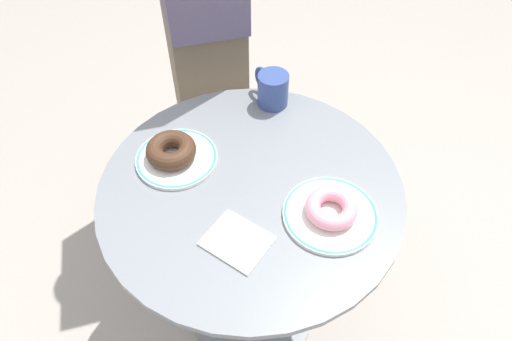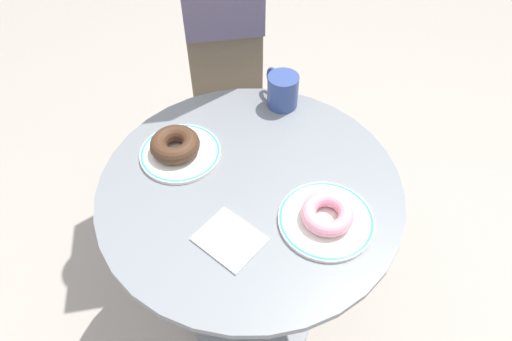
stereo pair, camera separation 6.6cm
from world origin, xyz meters
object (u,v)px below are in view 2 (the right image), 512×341
object	(u,v)px
cafe_table	(251,241)
person_figure	(219,17)
donut_chocolate	(175,144)
coffee_mug	(282,90)
plate_right	(326,220)
paper_napkin	(230,239)
donut_pink_frosted	(327,214)
plate_left	(180,153)

from	to	relation	value
cafe_table	person_figure	bearing A→B (deg)	138.62
donut_chocolate	coffee_mug	bearing A→B (deg)	74.66
cafe_table	donut_chocolate	world-z (taller)	donut_chocolate
plate_right	donut_chocolate	distance (m)	0.41
paper_napkin	person_figure	world-z (taller)	person_figure
coffee_mug	donut_pink_frosted	bearing A→B (deg)	-39.20
cafe_table	donut_pink_frosted	world-z (taller)	donut_pink_frosted
donut_pink_frosted	coffee_mug	distance (m)	0.41
plate_left	cafe_table	bearing A→B (deg)	9.90
donut_chocolate	person_figure	xyz separation A→B (m)	(-0.25, 0.44, 0.06)
plate_left	person_figure	size ratio (longest dim) A/B	0.12
donut_chocolate	donut_pink_frosted	world-z (taller)	donut_chocolate
donut_chocolate	plate_left	bearing A→B (deg)	27.45
cafe_table	person_figure	xyz separation A→B (m)	(-0.46, 0.40, 0.35)
plate_left	paper_napkin	world-z (taller)	plate_left
cafe_table	coffee_mug	world-z (taller)	coffee_mug
person_figure	cafe_table	bearing A→B (deg)	-41.38
donut_pink_frosted	paper_napkin	xyz separation A→B (m)	(-0.13, -0.17, -0.03)
plate_left	donut_pink_frosted	world-z (taller)	donut_pink_frosted
plate_right	person_figure	size ratio (longest dim) A/B	0.13
person_figure	coffee_mug	bearing A→B (deg)	-19.21
paper_napkin	coffee_mug	xyz separation A→B (m)	(-0.19, 0.43, 0.05)
cafe_table	plate_left	world-z (taller)	plate_left
plate_left	person_figure	distance (m)	0.51
plate_left	paper_napkin	size ratio (longest dim) A/B	1.53
plate_right	coffee_mug	xyz separation A→B (m)	(-0.32, 0.26, 0.04)
person_figure	plate_right	bearing A→B (deg)	-29.96
cafe_table	plate_left	bearing A→B (deg)	-170.10
donut_chocolate	coffee_mug	distance (m)	0.34
donut_pink_frosted	person_figure	size ratio (longest dim) A/B	0.07
plate_left	coffee_mug	bearing A→B (deg)	76.02
donut_pink_frosted	person_figure	world-z (taller)	person_figure
donut_chocolate	coffee_mug	xyz separation A→B (m)	(0.09, 0.32, 0.01)
cafe_table	paper_napkin	size ratio (longest dim) A/B	5.50
plate_right	paper_napkin	distance (m)	0.22
coffee_mug	person_figure	xyz separation A→B (m)	(-0.33, 0.12, 0.05)
plate_left	paper_napkin	bearing A→B (deg)	-23.17
plate_right	donut_pink_frosted	world-z (taller)	donut_pink_frosted
coffee_mug	person_figure	size ratio (longest dim) A/B	0.07
donut_chocolate	paper_napkin	bearing A→B (deg)	-21.57
plate_right	coffee_mug	world-z (taller)	coffee_mug
cafe_table	person_figure	size ratio (longest dim) A/B	0.44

